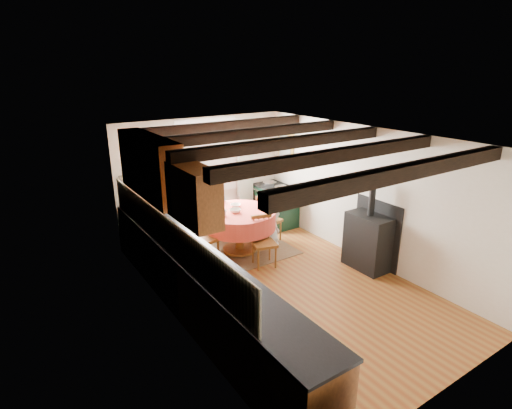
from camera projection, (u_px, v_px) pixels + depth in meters
floor at (283, 285)px, 6.58m from camera, size 3.60×5.50×0.00m
ceiling at (287, 137)px, 5.79m from camera, size 3.60×5.50×0.00m
wall_back at (203, 176)px, 8.35m from camera, size 3.60×0.00×2.40m
wall_front at (455, 297)px, 4.02m from camera, size 3.60×0.00×2.40m
wall_left at (174, 243)px, 5.24m from camera, size 0.00×5.50×2.40m
wall_right at (367, 196)px, 7.13m from camera, size 0.00×5.50×2.40m
beam_a at (405, 172)px, 4.25m from camera, size 3.60×0.16×0.16m
beam_b at (337, 155)px, 5.04m from camera, size 3.60×0.16×0.16m
beam_c at (287, 143)px, 5.82m from camera, size 3.60×0.16×0.16m
beam_d at (249, 134)px, 6.61m from camera, size 3.60×0.16×0.16m
beam_e at (219, 126)px, 7.40m from camera, size 3.60×0.16×0.16m
splash_left at (167, 235)px, 5.49m from camera, size 0.02×4.50×0.55m
splash_back at (157, 184)px, 7.81m from camera, size 1.40×0.02×0.55m
base_cabinet_left at (198, 288)px, 5.65m from camera, size 0.60×5.30×0.88m
base_cabinet_back at (163, 226)px, 7.81m from camera, size 1.30×0.60×0.88m
worktop_left at (198, 258)px, 5.51m from camera, size 0.64×5.30×0.04m
worktop_back at (161, 204)px, 7.64m from camera, size 1.30×0.64×0.04m
wall_cabinet_glass at (149, 166)px, 6.03m from camera, size 0.34×1.80×0.90m
wall_cabinet_solid at (194, 195)px, 4.87m from camera, size 0.34×0.90×0.70m
window_frame at (207, 157)px, 8.26m from camera, size 1.34×0.03×1.54m
window_pane at (207, 157)px, 8.26m from camera, size 1.20×0.01×1.40m
curtain_left at (171, 188)px, 7.91m from camera, size 0.35×0.10×2.10m
curtain_right at (245, 176)px, 8.80m from camera, size 0.35×0.10×2.10m
curtain_rod at (208, 127)px, 8.00m from camera, size 2.00×0.03×0.03m
wall_picture at (286, 147)px, 8.76m from camera, size 0.04×0.50×0.60m
wall_plate at (247, 147)px, 8.71m from camera, size 0.30×0.02×0.30m
rug at (240, 251)px, 7.77m from camera, size 1.91×1.49×0.01m
dining_table at (239, 231)px, 7.64m from camera, size 1.35×1.35×0.82m
chair_near at (264, 242)px, 7.07m from camera, size 0.48×0.50×0.91m
chair_left at (203, 237)px, 7.12m from camera, size 0.55×0.54×1.05m
chair_right at (269, 219)px, 8.06m from camera, size 0.54×0.53×0.96m
aga_range at (275, 205)px, 8.97m from camera, size 0.63×0.97×0.89m
cast_iron_stove at (369, 227)px, 6.92m from camera, size 0.45×0.76×1.52m
child_far at (218, 213)px, 8.09m from camera, size 0.45×0.32×1.15m
child_right at (270, 219)px, 7.92m from camera, size 0.45×0.58×1.05m
bowl_a at (236, 205)px, 7.75m from camera, size 0.27×0.27×0.05m
bowl_b at (235, 211)px, 7.43m from camera, size 0.28×0.28×0.07m
cup at (224, 213)px, 7.27m from camera, size 0.15×0.15×0.10m
canister_tall at (149, 200)px, 7.47m from camera, size 0.12×0.12×0.21m
canister_wide at (164, 196)px, 7.70m from camera, size 0.17×0.17×0.18m
canister_slim at (177, 194)px, 7.68m from camera, size 0.10×0.10×0.27m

